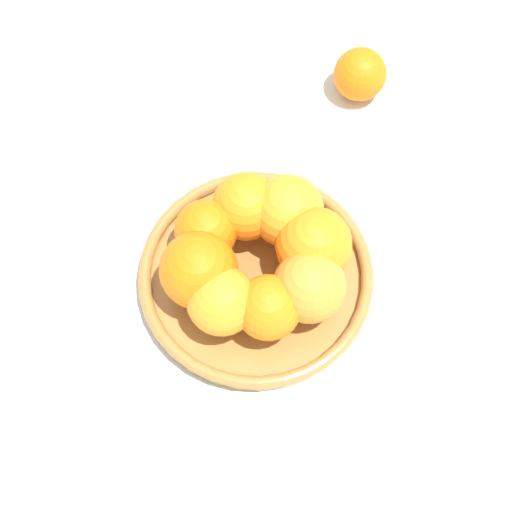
{
  "coord_description": "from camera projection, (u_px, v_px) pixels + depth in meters",
  "views": [
    {
      "loc": [
        -0.31,
        -0.05,
        0.74
      ],
      "look_at": [
        0.0,
        0.0,
        0.07
      ],
      "focal_mm": 50.0,
      "sensor_mm": 36.0,
      "label": 1
    }
  ],
  "objects": [
    {
      "name": "stray_orange",
      "position": [
        360.0,
        74.0,
        0.89
      ],
      "size": [
        0.07,
        0.07,
        0.07
      ],
      "primitive_type": "sphere",
      "color": "orange",
      "rests_on": "ground_plane"
    },
    {
      "name": "orange_pile",
      "position": [
        259.0,
        255.0,
        0.75
      ],
      "size": [
        0.19,
        0.2,
        0.08
      ],
      "color": "orange",
      "rests_on": "fruit_bowl"
    },
    {
      "name": "ground_plane",
      "position": [
        256.0,
        281.0,
        0.81
      ],
      "size": [
        4.0,
        4.0,
        0.0
      ],
      "primitive_type": "plane",
      "color": "silver"
    },
    {
      "name": "fruit_bowl",
      "position": [
        256.0,
        276.0,
        0.79
      ],
      "size": [
        0.26,
        0.26,
        0.03
      ],
      "color": "#A57238",
      "rests_on": "ground_plane"
    }
  ]
}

